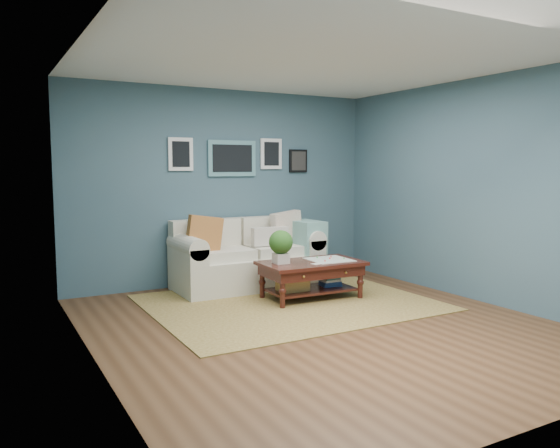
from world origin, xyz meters
TOP-DOWN VIEW (x-y plane):
  - room_shell at (0.00, 0.06)m, footprint 5.00×5.02m
  - area_rug at (0.17, 0.99)m, footprint 3.24×2.59m
  - loveseat at (0.19, 2.03)m, footprint 2.01×0.91m
  - coffee_table at (0.45, 1.06)m, footprint 1.28×0.78m

SIDE VIEW (x-z plane):
  - area_rug at x=0.17m, z-range 0.00..0.01m
  - coffee_table at x=0.45m, z-range -0.05..0.82m
  - loveseat at x=0.19m, z-range -0.10..0.94m
  - room_shell at x=0.00m, z-range 0.01..2.71m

